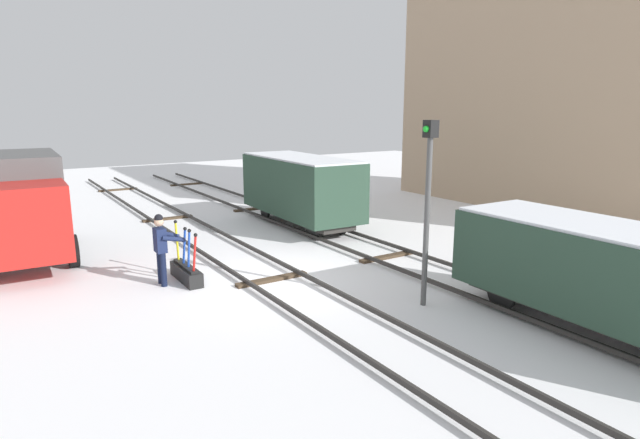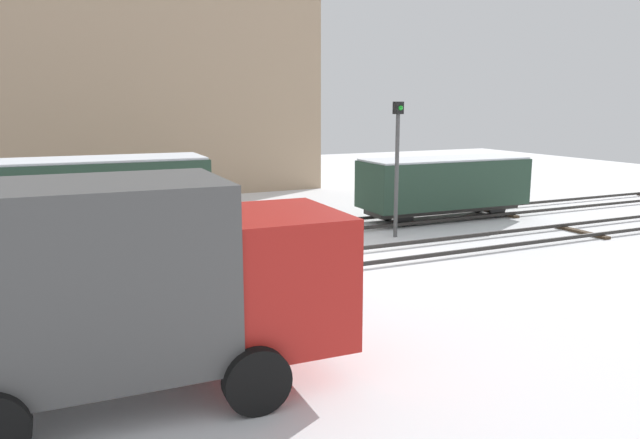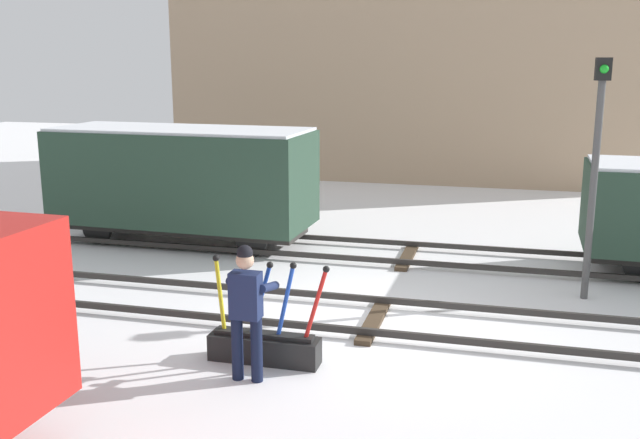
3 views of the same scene
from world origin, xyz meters
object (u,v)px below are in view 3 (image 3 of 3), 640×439
(signal_post, at_px, (596,156))
(freight_car_back_track, at_px, (182,178))
(rail_worker, at_px, (247,304))
(switch_lever_frame, at_px, (265,344))

(signal_post, distance_m, freight_car_back_track, 8.49)
(freight_car_back_track, bearing_deg, rail_worker, -56.65)
(signal_post, bearing_deg, freight_car_back_track, 168.08)
(signal_post, bearing_deg, rail_worker, -135.27)
(rail_worker, height_order, freight_car_back_track, freight_car_back_track)
(rail_worker, bearing_deg, freight_car_back_track, 121.65)
(signal_post, bearing_deg, switch_lever_frame, -138.94)
(rail_worker, bearing_deg, switch_lever_frame, 86.82)
(freight_car_back_track, bearing_deg, signal_post, -10.02)
(switch_lever_frame, relative_size, rail_worker, 0.93)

